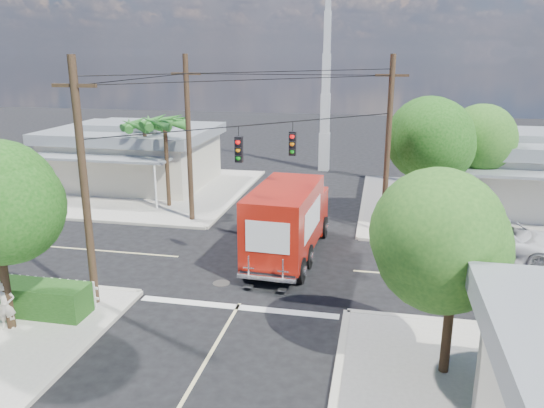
# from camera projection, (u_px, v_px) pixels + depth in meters

# --- Properties ---
(ground) EXTENTS (120.00, 120.00, 0.00)m
(ground) POSITION_uv_depth(u_px,v_px,m) (263.00, 263.00, 23.60)
(ground) COLOR black
(ground) RESTS_ON ground
(sidewalk_ne) EXTENTS (14.12, 14.12, 0.14)m
(sidewalk_ne) POSITION_uv_depth(u_px,v_px,m) (480.00, 208.00, 31.70)
(sidewalk_ne) COLOR #A5A095
(sidewalk_ne) RESTS_ON ground
(sidewalk_nw) EXTENTS (14.12, 14.12, 0.14)m
(sidewalk_nw) POSITION_uv_depth(u_px,v_px,m) (142.00, 190.00, 35.94)
(sidewalk_nw) COLOR #A5A095
(sidewalk_nw) RESTS_ON ground
(road_markings) EXTENTS (32.00, 32.00, 0.01)m
(road_markings) POSITION_uv_depth(u_px,v_px,m) (255.00, 277.00, 22.21)
(road_markings) COLOR beige
(road_markings) RESTS_ON ground
(building_ne) EXTENTS (11.80, 10.20, 4.50)m
(building_ne) POSITION_uv_depth(u_px,v_px,m) (509.00, 169.00, 31.79)
(building_ne) COLOR beige
(building_ne) RESTS_ON sidewalk_ne
(building_nw) EXTENTS (10.80, 10.20, 4.30)m
(building_nw) POSITION_uv_depth(u_px,v_px,m) (135.00, 154.00, 37.06)
(building_nw) COLOR beige
(building_nw) RESTS_ON sidewalk_nw
(radio_tower) EXTENTS (0.80, 0.80, 17.00)m
(radio_tower) POSITION_uv_depth(u_px,v_px,m) (326.00, 98.00, 40.78)
(radio_tower) COLOR silver
(radio_tower) RESTS_ON ground
(tree_ne_front) EXTENTS (4.21, 4.14, 6.66)m
(tree_ne_front) POSITION_uv_depth(u_px,v_px,m) (428.00, 139.00, 27.25)
(tree_ne_front) COLOR #422D1C
(tree_ne_front) RESTS_ON sidewalk_ne
(tree_ne_back) EXTENTS (3.77, 3.66, 5.82)m
(tree_ne_back) POSITION_uv_depth(u_px,v_px,m) (473.00, 145.00, 28.97)
(tree_ne_back) COLOR #422D1C
(tree_ne_back) RESTS_ON sidewalk_ne
(tree_se) EXTENTS (3.67, 3.54, 5.62)m
(tree_se) POSITION_uv_depth(u_px,v_px,m) (457.00, 245.00, 14.30)
(tree_se) COLOR #422D1C
(tree_se) RESTS_ON sidewalk_se
(palm_nw_front) EXTENTS (3.01, 3.08, 5.59)m
(palm_nw_front) POSITION_uv_depth(u_px,v_px,m) (165.00, 124.00, 30.73)
(palm_nw_front) COLOR #422D1C
(palm_nw_front) RESTS_ON sidewalk_nw
(palm_nw_back) EXTENTS (3.01, 3.08, 5.19)m
(palm_nw_back) POSITION_uv_depth(u_px,v_px,m) (144.00, 126.00, 32.63)
(palm_nw_back) COLOR #422D1C
(palm_nw_back) RESTS_ON sidewalk_nw
(utility_poles) EXTENTS (12.00, 10.68, 9.00)m
(utility_poles) POSITION_uv_depth(u_px,v_px,m) (236.00, 152.00, 24.13)
(utility_poles) COLOR #473321
(utility_poles) RESTS_ON ground
(picket_fence) EXTENTS (5.94, 0.06, 1.00)m
(picket_fence) POSITION_uv_depth(u_px,v_px,m) (25.00, 287.00, 19.66)
(picket_fence) COLOR silver
(picket_fence) RESTS_ON sidewalk_sw
(hedge_sw) EXTENTS (6.20, 1.20, 1.10)m
(hedge_sw) POSITION_uv_depth(u_px,v_px,m) (6.00, 295.00, 18.94)
(hedge_sw) COLOR #184211
(hedge_sw) RESTS_ON sidewalk_sw
(vending_boxes) EXTENTS (1.90, 0.50, 1.10)m
(vending_boxes) POSITION_uv_depth(u_px,v_px,m) (408.00, 217.00, 27.98)
(vending_boxes) COLOR #B10C08
(vending_boxes) RESTS_ON sidewalk_ne
(delivery_truck) EXTENTS (2.94, 8.10, 3.45)m
(delivery_truck) POSITION_uv_depth(u_px,v_px,m) (288.00, 220.00, 23.94)
(delivery_truck) COLOR black
(delivery_truck) RESTS_ON ground
(parked_car) EXTENTS (6.86, 4.84, 1.74)m
(parked_car) POSITION_uv_depth(u_px,v_px,m) (501.00, 239.00, 24.14)
(parked_car) COLOR silver
(parked_car) RESTS_ON ground
(pedestrian) EXTENTS (0.72, 0.59, 1.69)m
(pedestrian) POSITION_uv_depth(u_px,v_px,m) (6.00, 305.00, 17.55)
(pedestrian) COLOR beige
(pedestrian) RESTS_ON sidewalk_sw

